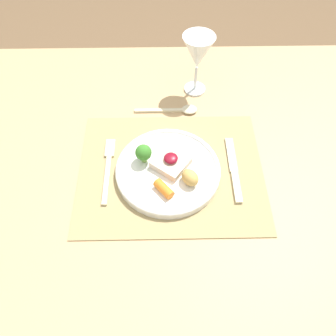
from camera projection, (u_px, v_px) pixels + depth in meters
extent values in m
plane|color=brown|center=(170.00, 270.00, 1.42)|extent=(8.00, 8.00, 0.00)
cube|color=tan|center=(171.00, 174.00, 0.81)|extent=(1.46, 1.00, 0.03)
cylinder|color=tan|center=(10.00, 142.00, 1.37)|extent=(0.06, 0.06, 0.73)
cylinder|color=tan|center=(325.00, 138.00, 1.38)|extent=(0.06, 0.06, 0.73)
cube|color=#9E895B|center=(171.00, 171.00, 0.80)|extent=(0.45, 0.36, 0.00)
cylinder|color=white|center=(168.00, 171.00, 0.79)|extent=(0.25, 0.25, 0.02)
torus|color=white|center=(168.00, 169.00, 0.78)|extent=(0.25, 0.25, 0.01)
cube|color=beige|center=(170.00, 162.00, 0.78)|extent=(0.11, 0.10, 0.02)
ellipsoid|color=maroon|center=(170.00, 158.00, 0.77)|extent=(0.03, 0.03, 0.01)
cylinder|color=#84B256|center=(144.00, 158.00, 0.79)|extent=(0.01, 0.01, 0.02)
sphere|color=#387A28|center=(143.00, 152.00, 0.77)|extent=(0.04, 0.04, 0.04)
cylinder|color=orange|center=(164.00, 189.00, 0.74)|extent=(0.05, 0.05, 0.02)
ellipsoid|color=tan|center=(190.00, 178.00, 0.75)|extent=(0.05, 0.06, 0.04)
cube|color=beige|center=(107.00, 180.00, 0.78)|extent=(0.01, 0.14, 0.01)
cube|color=beige|center=(110.00, 148.00, 0.83)|extent=(0.02, 0.05, 0.01)
cube|color=beige|center=(237.00, 187.00, 0.77)|extent=(0.02, 0.09, 0.01)
cube|color=beige|center=(231.00, 155.00, 0.82)|extent=(0.02, 0.11, 0.00)
cube|color=beige|center=(159.00, 110.00, 0.92)|extent=(0.14, 0.01, 0.01)
ellipsoid|color=beige|center=(189.00, 109.00, 0.91)|extent=(0.04, 0.04, 0.01)
cylinder|color=white|center=(195.00, 89.00, 0.97)|extent=(0.06, 0.06, 0.01)
cylinder|color=white|center=(196.00, 78.00, 0.93)|extent=(0.01, 0.01, 0.07)
cone|color=white|center=(198.00, 53.00, 0.87)|extent=(0.09, 0.09, 0.09)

